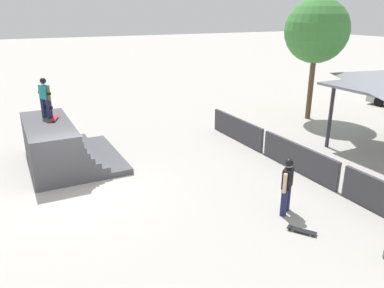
{
  "coord_description": "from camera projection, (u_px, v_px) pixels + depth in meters",
  "views": [
    {
      "loc": [
        11.52,
        -1.65,
        5.64
      ],
      "look_at": [
        -0.24,
        4.33,
        0.94
      ],
      "focal_mm": 35.0,
      "sensor_mm": 36.0,
      "label": 1
    }
  ],
  "objects": [
    {
      "name": "skateboard_on_ground",
      "position": [
        301.0,
        230.0,
        10.09
      ],
      "size": [
        0.75,
        0.6,
        0.09
      ],
      "rotation": [
        0.0,
        0.0,
        3.75
      ],
      "color": "green",
      "rests_on": "ground"
    },
    {
      "name": "ground_plane",
      "position": [
        78.0,
        193.0,
        12.27
      ],
      "size": [
        160.0,
        160.0,
        0.0
      ],
      "primitive_type": "plane",
      "color": "#ADA8A0"
    },
    {
      "name": "quarter_pipe_ramp",
      "position": [
        59.0,
        146.0,
        14.34
      ],
      "size": [
        4.37,
        3.35,
        1.72
      ],
      "color": "#4C4C51",
      "rests_on": "ground"
    },
    {
      "name": "bystander_walking",
      "position": [
        287.0,
        182.0,
        10.77
      ],
      "size": [
        0.47,
        0.61,
        1.72
      ],
      "rotation": [
        0.0,
        0.0,
        2.18
      ],
      "color": "#1E2347",
      "rests_on": "ground"
    },
    {
      "name": "tree_beside_pavilion",
      "position": [
        317.0,
        31.0,
        19.34
      ],
      "size": [
        3.32,
        3.32,
        6.35
      ],
      "color": "brown",
      "rests_on": "ground"
    },
    {
      "name": "barrier_fence",
      "position": [
        298.0,
        158.0,
        13.78
      ],
      "size": [
        11.97,
        0.12,
        1.05
      ],
      "color": "#3D3D42",
      "rests_on": "ground"
    },
    {
      "name": "skateboard_on_deck",
      "position": [
        54.0,
        118.0,
        14.27
      ],
      "size": [
        0.86,
        0.46,
        0.09
      ],
      "rotation": [
        0.0,
        0.0,
        -0.33
      ],
      "color": "silver",
      "rests_on": "quarter_pipe_ramp"
    },
    {
      "name": "skater_on_deck",
      "position": [
        45.0,
        95.0,
        14.27
      ],
      "size": [
        0.64,
        0.48,
        1.56
      ],
      "rotation": [
        0.0,
        0.0,
        0.56
      ],
      "color": "#1E2347",
      "rests_on": "quarter_pipe_ramp"
    }
  ]
}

